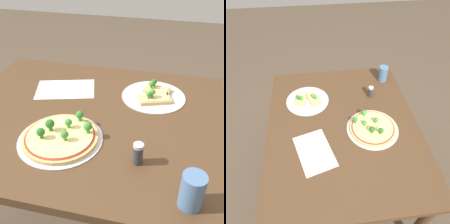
% 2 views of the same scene
% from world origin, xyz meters
% --- Properties ---
extents(ground_plane, '(8.00, 8.00, 0.00)m').
position_xyz_m(ground_plane, '(0.00, 0.00, 0.00)').
color(ground_plane, brown).
extents(dining_table, '(1.17, 0.95, 0.72)m').
position_xyz_m(dining_table, '(0.00, 0.00, 0.63)').
color(dining_table, '#4C331E').
rests_on(dining_table, ground_plane).
extents(pizza_tray_whole, '(0.32, 0.32, 0.07)m').
position_xyz_m(pizza_tray_whole, '(0.05, 0.18, 0.73)').
color(pizza_tray_whole, silver).
rests_on(pizza_tray_whole, dining_table).
extents(pizza_tray_slice, '(0.30, 0.30, 0.06)m').
position_xyz_m(pizza_tray_slice, '(-0.26, -0.21, 0.73)').
color(pizza_tray_slice, silver).
rests_on(pizza_tray_slice, dining_table).
extents(drinking_cup, '(0.07, 0.07, 0.12)m').
position_xyz_m(drinking_cup, '(-0.42, 0.37, 0.78)').
color(drinking_cup, '#4C7099').
rests_on(drinking_cup, dining_table).
extents(condiment_shaker, '(0.04, 0.04, 0.08)m').
position_xyz_m(condiment_shaker, '(-0.25, 0.23, 0.76)').
color(condiment_shaker, '#333338').
rests_on(condiment_shaker, dining_table).
extents(paper_menu, '(0.32, 0.26, 0.00)m').
position_xyz_m(paper_menu, '(0.18, -0.19, 0.72)').
color(paper_menu, white).
rests_on(paper_menu, dining_table).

